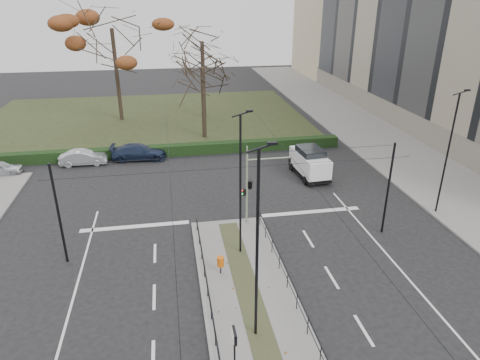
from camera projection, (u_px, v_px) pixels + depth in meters
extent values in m
plane|color=black|center=(239.00, 265.00, 24.06)|extent=(140.00, 140.00, 0.00)
cube|color=slate|center=(248.00, 292.00, 21.77)|extent=(4.40, 15.00, 0.14)
cube|color=slate|center=(367.00, 132.00, 46.70)|extent=(8.00, 90.00, 0.14)
cube|color=#262F17|center=(146.00, 118.00, 51.98)|extent=(38.00, 26.00, 0.10)
cube|color=black|center=(142.00, 152.00, 39.70)|extent=(38.00, 1.00, 1.00)
cube|color=tan|center=(455.00, 43.00, 46.49)|extent=(12.00, 52.00, 18.00)
cube|color=#212329|center=(405.00, 36.00, 45.18)|extent=(0.10, 50.96, 14.76)
cylinder|color=black|center=(197.00, 224.00, 27.11)|extent=(0.04, 0.04, 0.90)
cylinder|color=black|center=(260.00, 219.00, 27.75)|extent=(0.04, 0.04, 0.90)
cylinder|color=black|center=(207.00, 282.00, 20.97)|extent=(0.04, 13.20, 0.04)
cylinder|color=black|center=(288.00, 273.00, 21.61)|extent=(0.04, 13.20, 0.04)
cylinder|color=black|center=(59.00, 215.00, 23.16)|extent=(0.14, 0.14, 6.00)
cylinder|color=black|center=(388.00, 189.00, 26.16)|extent=(0.14, 0.14, 6.00)
cylinder|color=black|center=(236.00, 168.00, 22.75)|extent=(20.00, 0.02, 0.02)
cylinder|color=black|center=(230.00, 155.00, 24.56)|extent=(20.00, 0.02, 0.02)
cylinder|color=black|center=(171.00, 201.00, 19.58)|extent=(0.02, 34.00, 0.02)
cylinder|color=black|center=(317.00, 190.00, 20.67)|extent=(0.02, 34.00, 0.02)
cylinder|color=gray|center=(247.00, 189.00, 27.30)|extent=(0.15, 0.15, 4.76)
cylinder|color=gray|center=(270.00, 159.00, 26.73)|extent=(2.93, 0.09, 0.09)
imported|color=black|center=(289.00, 164.00, 27.11)|extent=(0.17, 0.19, 0.82)
imported|color=black|center=(250.00, 184.00, 27.19)|extent=(0.81, 1.86, 0.73)
cube|color=black|center=(244.00, 192.00, 27.35)|extent=(0.20, 0.15, 0.46)
sphere|color=#FF0C0C|center=(243.00, 190.00, 27.28)|extent=(0.10, 0.10, 0.10)
sphere|color=#0CE533|center=(243.00, 194.00, 27.38)|extent=(0.10, 0.10, 0.10)
cylinder|color=black|center=(221.00, 269.00, 23.02)|extent=(0.08, 0.08, 0.49)
cylinder|color=#C5530B|center=(221.00, 262.00, 22.83)|extent=(0.39, 0.39, 0.53)
cylinder|color=black|center=(235.00, 356.00, 16.41)|extent=(0.08, 0.08, 2.23)
cube|color=black|center=(234.00, 336.00, 16.01)|extent=(0.11, 0.61, 0.47)
cube|color=beige|center=(233.00, 336.00, 16.00)|extent=(0.02, 0.53, 0.39)
cylinder|color=black|center=(257.00, 250.00, 17.27)|extent=(0.13, 0.13, 8.71)
cube|color=black|center=(272.00, 143.00, 15.53)|extent=(0.38, 0.15, 0.11)
cylinder|color=black|center=(240.00, 188.00, 23.38)|extent=(0.12, 0.12, 8.23)
cube|color=black|center=(249.00, 111.00, 21.74)|extent=(0.36, 0.14, 0.10)
cylinder|color=black|center=(447.00, 155.00, 28.02)|extent=(0.12, 0.12, 8.24)
cube|color=black|center=(467.00, 90.00, 26.38)|extent=(0.36, 0.14, 0.10)
imported|color=#B1B3B9|center=(83.00, 157.00, 37.86)|extent=(4.05, 1.45, 1.33)
imported|color=#1B263F|center=(139.00, 152.00, 39.04)|extent=(5.06, 2.31, 1.43)
cube|color=white|center=(310.00, 162.00, 35.23)|extent=(2.26, 4.68, 1.47)
cube|color=black|center=(310.00, 152.00, 34.88)|extent=(1.95, 2.63, 0.69)
cube|color=black|center=(309.00, 173.00, 35.61)|extent=(2.30, 4.77, 0.18)
cylinder|color=black|center=(327.00, 178.00, 34.48)|extent=(0.27, 0.68, 0.66)
cylinder|color=black|center=(305.00, 180.00, 34.05)|extent=(0.27, 0.68, 0.66)
cylinder|color=black|center=(312.00, 165.00, 37.14)|extent=(0.27, 0.68, 0.66)
cylinder|color=black|center=(292.00, 167.00, 36.71)|extent=(0.27, 0.68, 0.66)
cylinder|color=black|center=(117.00, 76.00, 49.28)|extent=(0.44, 0.44, 10.37)
ellipsoid|color=#552813|center=(112.00, 28.00, 47.20)|extent=(10.91, 10.91, 6.52)
cylinder|color=black|center=(203.00, 80.00, 50.63)|extent=(0.44, 0.44, 8.87)
cylinder|color=black|center=(204.00, 103.00, 43.70)|extent=(0.44, 0.44, 7.17)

